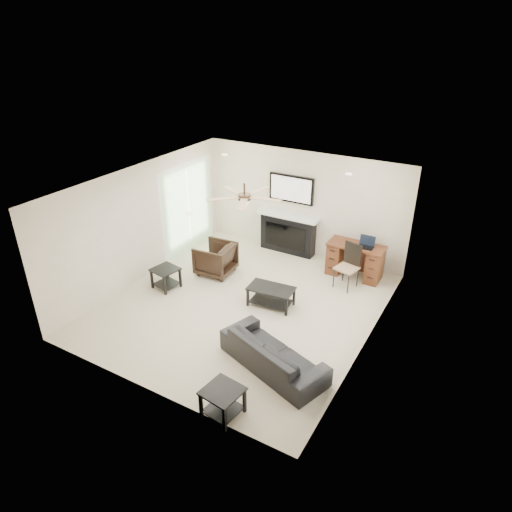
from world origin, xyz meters
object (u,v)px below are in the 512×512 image
at_px(armchair, 215,259).
at_px(coffee_table, 271,297).
at_px(sofa, 273,353).
at_px(fireplace_unit, 288,215).
at_px(desk, 355,261).

bearing_deg(armchair, coffee_table, 68.11).
height_order(sofa, armchair, armchair).
bearing_deg(fireplace_unit, desk, -10.83).
xyz_separation_m(armchair, coffee_table, (1.70, -0.55, -0.16)).
relative_size(sofa, armchair, 2.42).
height_order(armchair, desk, desk).
height_order(armchair, coffee_table, armchair).
relative_size(coffee_table, fireplace_unit, 0.47).
relative_size(fireplace_unit, desk, 1.57).
height_order(coffee_table, desk, desk).
height_order(armchair, fireplace_unit, fireplace_unit).
bearing_deg(coffee_table, desk, 57.32).
relative_size(armchair, coffee_table, 0.87).
relative_size(sofa, fireplace_unit, 0.99).
height_order(coffee_table, fireplace_unit, fireplace_unit).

